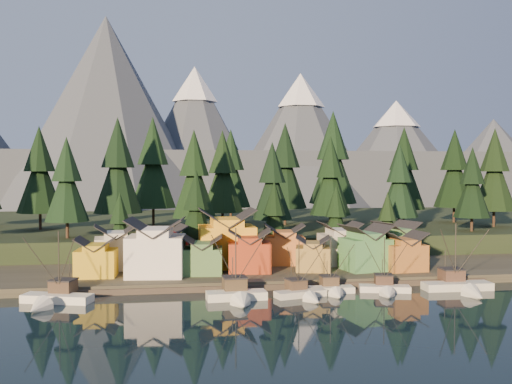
{
  "coord_description": "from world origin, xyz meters",
  "views": [
    {
      "loc": [
        -17.81,
        -82.28,
        20.58
      ],
      "look_at": [
        -0.58,
        30.0,
        16.62
      ],
      "focal_mm": 40.0,
      "sensor_mm": 36.0,
      "label": 1
    }
  ],
  "objects": [
    {
      "name": "ground",
      "position": [
        0.0,
        0.0,
        0.0
      ],
      "size": [
        500.0,
        500.0,
        0.0
      ],
      "primitive_type": "plane",
      "color": "black",
      "rests_on": "ground"
    },
    {
      "name": "shore_strip",
      "position": [
        0.0,
        40.0,
        0.75
      ],
      "size": [
        400.0,
        50.0,
        1.5
      ],
      "primitive_type": "cube",
      "color": "#322F24",
      "rests_on": "ground"
    },
    {
      "name": "hillside",
      "position": [
        0.0,
        90.0,
        3.0
      ],
      "size": [
        420.0,
        100.0,
        6.0
      ],
      "primitive_type": "cube",
      "color": "black",
      "rests_on": "ground"
    },
    {
      "name": "dock",
      "position": [
        0.0,
        16.5,
        0.5
      ],
      "size": [
        80.0,
        4.0,
        1.0
      ],
      "primitive_type": "cube",
      "color": "#4C4236",
      "rests_on": "ground"
    },
    {
      "name": "mountain_ridge",
      "position": [
        -4.2,
        213.59,
        26.06
      ],
      "size": [
        560.0,
        190.0,
        90.0
      ],
      "color": "#4E5564",
      "rests_on": "ground"
    },
    {
      "name": "boat_0",
      "position": [
        -35.72,
        9.62,
        2.32
      ],
      "size": [
        11.76,
        12.23,
        12.52
      ],
      "rotation": [
        0.0,
        0.0,
        -0.3
      ],
      "color": "white",
      "rests_on": "ground"
    },
    {
      "name": "boat_2",
      "position": [
        -7.03,
        7.45,
        2.59
      ],
      "size": [
        10.03,
        10.85,
        12.88
      ],
      "rotation": [
        0.0,
        0.0,
        0.05
      ],
      "color": "silver",
      "rests_on": "ground"
    },
    {
      "name": "boat_3",
      "position": [
        3.84,
        7.94,
        1.96
      ],
      "size": [
        9.23,
        9.67,
        10.31
      ],
      "rotation": [
        0.0,
        0.0,
        0.25
      ],
      "color": "beige",
      "rests_on": "ground"
    },
    {
      "name": "boat_4",
      "position": [
        9.57,
        10.47,
        2.02
      ],
      "size": [
        7.9,
        8.58,
        10.11
      ],
      "rotation": [
        0.0,
        0.0,
        -0.03
      ],
      "color": "silver",
      "rests_on": "ground"
    },
    {
      "name": "boat_5",
      "position": [
        18.63,
        9.68,
        1.99
      ],
      "size": [
        9.2,
        9.66,
        10.4
      ],
      "rotation": [
        0.0,
        0.0,
        -0.25
      ],
      "color": "silver",
      "rests_on": "ground"
    },
    {
      "name": "boat_6",
      "position": [
        31.93,
        8.75,
        2.33
      ],
      "size": [
        12.34,
        13.4,
        12.92
      ],
      "rotation": [
        0.0,
        0.0,
        -0.03
      ],
      "color": "silver",
      "rests_on": "ground"
    },
    {
      "name": "house_front_0",
      "position": [
        -31.0,
        24.62,
        5.27
      ],
      "size": [
        7.41,
        7.03,
        7.17
      ],
      "rotation": [
        0.0,
        0.0,
        -0.04
      ],
      "color": "gold",
      "rests_on": "shore_strip"
    },
    {
      "name": "house_front_1",
      "position": [
        -20.22,
        23.63,
        7.05
      ],
      "size": [
        11.19,
        10.83,
        10.56
      ],
      "rotation": [
        0.0,
        0.0,
        -0.11
      ],
      "color": "white",
      "rests_on": "shore_strip"
    },
    {
      "name": "house_front_2",
      "position": [
        -11.62,
        24.37,
        5.29
      ],
      "size": [
        8.06,
        8.11,
        7.2
      ],
      "rotation": [
        0.0,
        0.0,
        -0.1
      ],
      "color": "#4A723E",
      "rests_on": "shore_strip"
    },
    {
      "name": "house_front_3",
      "position": [
        -2.6,
        25.42,
        5.78
      ],
      "size": [
        8.69,
        8.35,
        8.14
      ],
      "rotation": [
        0.0,
        0.0,
        -0.1
      ],
      "color": "#9F3518",
      "rests_on": "shore_strip"
    },
    {
      "name": "house_front_4",
      "position": [
        9.76,
        24.7,
        4.99
      ],
      "size": [
        7.97,
        8.35,
        6.64
      ],
      "rotation": [
        0.0,
        0.0,
        -0.25
      ],
      "color": "olive",
      "rests_on": "shore_strip"
    },
    {
      "name": "house_front_5",
      "position": [
        20.03,
        23.71,
        6.14
      ],
      "size": [
        9.73,
        9.13,
        8.83
      ],
      "rotation": [
        0.0,
        0.0,
        0.19
      ],
      "color": "#49884C",
      "rests_on": "shore_strip"
    },
    {
      "name": "house_front_6",
      "position": [
        27.24,
        22.35,
        5.44
      ],
      "size": [
        7.91,
        7.52,
        7.49
      ],
      "rotation": [
        0.0,
        0.0,
        0.06
      ],
      "color": "#A4632A",
      "rests_on": "shore_strip"
    },
    {
      "name": "house_back_0",
      "position": [
        -28.19,
        32.13,
        6.09
      ],
      "size": [
        8.8,
        8.51,
        8.73
      ],
      "rotation": [
        0.0,
        0.0,
        0.11
      ],
      "color": "beige",
      "rests_on": "shore_strip"
    },
    {
      "name": "house_back_1",
      "position": [
        -18.27,
        34.28,
        5.87
      ],
      "size": [
        8.76,
        8.83,
        8.33
      ],
      "rotation": [
        0.0,
        0.0,
        0.2
      ],
      "color": "maroon",
      "rests_on": "shore_strip"
    },
    {
      "name": "house_back_2",
      "position": [
        -6.28,
        31.73,
        7.65
      ],
      "size": [
        11.01,
        10.11,
        11.7
      ],
      "rotation": [
        0.0,
        0.0,
        -0.0
      ],
      "color": "gold",
      "rests_on": "shore_strip"
    },
    {
      "name": "house_back_3",
      "position": [
        5.91,
        33.41,
        5.84
      ],
      "size": [
        8.98,
        8.21,
        8.26
      ],
      "rotation": [
        0.0,
        0.0,
        -0.13
      ],
      "color": "#C46E32",
      "rests_on": "shore_strip"
    },
    {
      "name": "house_back_4",
      "position": [
        17.14,
        31.2,
        6.06
      ],
      "size": [
        8.06,
        7.74,
        8.69
      ],
      "rotation": [
        0.0,
        0.0,
        -0.01
      ],
      "color": "beige",
      "rests_on": "shore_strip"
    },
    {
      "name": "house_back_5",
      "position": [
        29.6,
        31.73,
        6.03
      ],
      "size": [
        9.4,
        9.47,
        8.64
      ],
      "rotation": [
        0.0,
        0.0,
        0.26
      ],
      "color": "#4F7F45",
      "rests_on": "shore_strip"
    },
    {
      "name": "tree_hill_1",
      "position": [
        -50.0,
        68.0,
        20.38
      ],
      "size": [
        11.29,
        11.29,
        26.31
      ],
      "color": "#332319",
      "rests_on": "hillside"
    },
    {
      "name": "tree_hill_2",
      "position": [
        -40.0,
        48.0,
        18.25
      ],
      "size": [
        9.63,
        9.63,
        22.42
      ],
      "color": "#332319",
      "rests_on": "hillside"
    },
    {
      "name": "tree_hill_3",
      "position": [
        -30.0,
        60.0,
        21.3
      ],
      "size": [
        12.01,
        12.01,
        27.99
      ],
      "color": "#332319",
      "rests_on": "hillside"
    },
    {
      "name": "tree_hill_4",
      "position": [
        -22.0,
        75.0,
        22.21
      ],
      "size": [
        12.73,
        12.73,
        29.64
      ],
      "color": "#332319",
      "rests_on": "hillside"
    },
    {
      "name": "tree_hill_5",
      "position": [
        -12.0,
        50.0,
        19.38
      ],
      "size": [
        10.5,
        10.5,
        24.47
      ],
      "color": "#332319",
      "rests_on": "hillside"
    },
    {
      "name": "tree_hill_6",
      "position": [
        -4.0,
        65.0,
        19.93
      ],
      "size": [
        10.94,
        10.94,
        25.49
      ],
      "color": "#332319",
      "rests_on": "hillside"
    },
    {
      "name": "tree_hill_7",
      "position": [
        6.0,
        48.0,
        17.83
      ],
      "size": [
        9.29,
        9.29,
        21.65
      ],
      "color": "#332319",
      "rests_on": "hillside"
    },
    {
      "name": "tree_hill_8",
      "position": [
        14.0,
        72.0,
        21.43
      ],
      "size": [
        12.11,
        12.11,
        28.22
      ],
      "color": "#332319",
      "rests_on": "hillside"
    },
    {
      "name": "tree_hill_9",
      "position": [
        22.0,
        55.0,
        18.91
      ],
      "size": [
        10.14,
        10.14,
        23.63
      ],
      "color": "#332319",
      "rests_on": "hillside"
    },
    {
      "name": "tree_hill_10",
      "position": [
        30.0,
        80.0,
        23.84
      ],
      "size": [
        14.01,
        14.01,
        32.63
      ],
      "color": "#332319",
      "rests_on": "hillside"
    },
    {
      "name": "tree_hill_11",
      "position": [
        38.0,
        50.0,
        17.79
      ],
      "size": [
        9.26,
        9.26,
        21.57
      ],
      "color": "#332319",
      "rests_on": "hillside"
    },
    {
      "name": "tree_hill_12",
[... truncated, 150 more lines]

